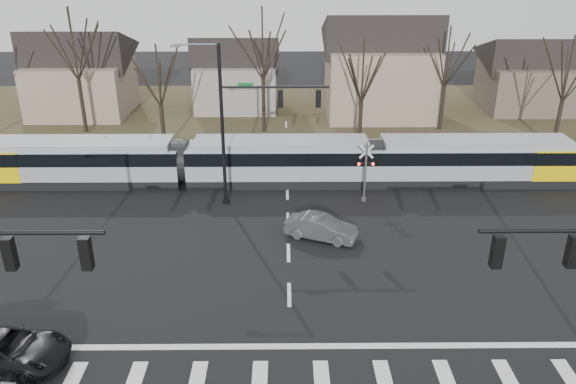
{
  "coord_description": "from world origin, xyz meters",
  "views": [
    {
      "loc": [
        -0.25,
        -20.61,
        15.29
      ],
      "look_at": [
        0.0,
        9.0,
        2.3
      ],
      "focal_mm": 35.0,
      "sensor_mm": 36.0,
      "label": 1
    }
  ],
  "objects_px": {
    "sedan": "(321,228)",
    "suv": "(3,349)",
    "tram": "(278,159)",
    "rail_crossing_signal": "(365,174)"
  },
  "relations": [
    {
      "from": "suv",
      "to": "rail_crossing_signal",
      "type": "relative_size",
      "value": 1.37
    },
    {
      "from": "sedan",
      "to": "suv",
      "type": "height_order",
      "value": "suv"
    },
    {
      "from": "sedan",
      "to": "rail_crossing_signal",
      "type": "bearing_deg",
      "value": -9.63
    },
    {
      "from": "sedan",
      "to": "suv",
      "type": "distance_m",
      "value": 16.85
    },
    {
      "from": "suv",
      "to": "rail_crossing_signal",
      "type": "height_order",
      "value": "rail_crossing_signal"
    },
    {
      "from": "rail_crossing_signal",
      "to": "tram",
      "type": "bearing_deg",
      "value": 150.24
    },
    {
      "from": "suv",
      "to": "sedan",
      "type": "bearing_deg",
      "value": -44.25
    },
    {
      "from": "sedan",
      "to": "suv",
      "type": "relative_size",
      "value": 0.79
    },
    {
      "from": "tram",
      "to": "suv",
      "type": "relative_size",
      "value": 7.59
    },
    {
      "from": "tram",
      "to": "rail_crossing_signal",
      "type": "relative_size",
      "value": 10.39
    }
  ]
}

